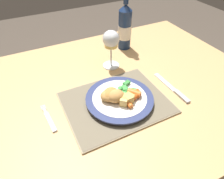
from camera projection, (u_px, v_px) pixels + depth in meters
The scene contains 12 objects.
ground_plane at pixel (113, 177), 1.25m from camera, with size 6.00×6.00×0.00m, color #4C4238.
dining_table at pixel (114, 106), 0.83m from camera, with size 1.17×0.86×0.74m.
placemat at pixel (116, 102), 0.70m from camera, with size 0.35×0.28×0.01m.
dinner_plate at pixel (120, 99), 0.69m from camera, with size 0.23×0.23×0.02m.
breaded_croquettes at pixel (111, 95), 0.66m from camera, with size 0.08×0.08×0.04m.
green_beans_pile at pixel (127, 90), 0.70m from camera, with size 0.07×0.08×0.02m.
glazed_carrots at pixel (130, 97), 0.67m from camera, with size 0.10×0.07×0.02m.
fork at pixel (49, 120), 0.64m from camera, with size 0.03×0.13×0.01m.
table_knife at pixel (174, 90), 0.75m from camera, with size 0.02×0.19×0.01m.
wine_glass at pixel (111, 41), 0.80m from camera, with size 0.07×0.07×0.16m.
bottle at pixel (125, 28), 0.93m from camera, with size 0.06×0.06×0.27m.
roast_potatoes at pixel (126, 99), 0.65m from camera, with size 0.06×0.05×0.03m.
Camera 1 is at (-0.26, -0.51, 1.23)m, focal length 32.00 mm.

